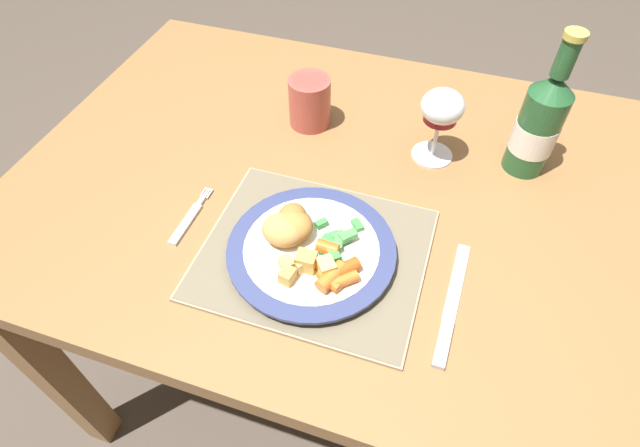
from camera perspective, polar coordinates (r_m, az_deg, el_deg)
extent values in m
plane|color=#4C4238|center=(1.49, 0.91, -15.64)|extent=(6.00, 6.00, 0.00)
cube|color=olive|center=(0.89, 1.47, 4.42)|extent=(1.11, 0.83, 0.04)
cube|color=olive|center=(1.23, -28.26, -14.71)|extent=(0.06, 0.06, 0.70)
cube|color=olive|center=(1.54, -12.80, 7.61)|extent=(0.06, 0.06, 0.70)
cube|color=olive|center=(1.43, 25.30, -1.31)|extent=(0.06, 0.06, 0.70)
cube|color=gray|center=(0.76, -0.71, -3.44)|extent=(0.34, 0.29, 0.01)
cube|color=#6B604A|center=(0.76, -0.71, -3.28)|extent=(0.33, 0.28, 0.00)
cylinder|color=white|center=(0.75, -0.98, -3.34)|extent=(0.21, 0.21, 0.01)
cylinder|color=navy|center=(0.74, -0.99, -2.92)|extent=(0.25, 0.25, 0.01)
cylinder|color=white|center=(0.74, -1.00, -2.76)|extent=(0.20, 0.20, 0.00)
ellipsoid|color=#A87033|center=(0.75, -2.88, -0.18)|extent=(0.07, 0.07, 0.03)
ellipsoid|color=tan|center=(0.74, -4.19, -0.74)|extent=(0.07, 0.06, 0.04)
ellipsoid|color=#B77F3D|center=(0.74, -3.22, -0.43)|extent=(0.08, 0.08, 0.04)
ellipsoid|color=#A87033|center=(0.75, -3.22, 0.57)|extent=(0.05, 0.06, 0.04)
cube|color=#338438|center=(0.74, 0.28, -2.66)|extent=(0.02, 0.03, 0.01)
cube|color=green|center=(0.74, 0.79, -2.20)|extent=(0.02, 0.01, 0.01)
cube|color=#4CA84C|center=(0.74, 2.47, -1.83)|extent=(0.02, 0.03, 0.01)
cube|color=green|center=(0.76, 0.17, 0.02)|extent=(0.02, 0.02, 0.01)
cube|color=green|center=(0.76, 4.31, -0.18)|extent=(0.02, 0.02, 0.01)
cube|color=green|center=(0.75, 2.62, -1.56)|extent=(0.03, 0.02, 0.01)
cube|color=green|center=(0.72, 1.51, -3.43)|extent=(0.03, 0.03, 0.01)
cube|color=#4CA84C|center=(0.74, 3.21, -1.38)|extent=(0.03, 0.03, 0.01)
cube|color=green|center=(0.75, 1.40, -1.48)|extent=(0.02, 0.02, 0.01)
cube|color=#338438|center=(0.74, 1.25, -2.38)|extent=(0.02, 0.02, 0.01)
cube|color=#4CA84C|center=(0.73, 1.44, -2.68)|extent=(0.03, 0.03, 0.01)
cube|color=#4CA84C|center=(0.74, 2.32, -1.52)|extent=(0.02, 0.02, 0.01)
cylinder|color=orange|center=(0.70, 1.31, -6.09)|extent=(0.04, 0.05, 0.02)
cylinder|color=orange|center=(0.73, 0.89, -2.79)|extent=(0.03, 0.02, 0.02)
cylinder|color=orange|center=(0.71, 0.54, -5.05)|extent=(0.04, 0.03, 0.02)
cylinder|color=orange|center=(0.70, 1.07, -6.56)|extent=(0.04, 0.03, 0.02)
cylinder|color=orange|center=(0.70, 2.73, -6.51)|extent=(0.04, 0.04, 0.02)
cylinder|color=#CC5119|center=(0.71, 2.76, -5.27)|extent=(0.05, 0.05, 0.02)
cube|color=silver|center=(0.83, -15.11, -0.06)|extent=(0.01, 0.09, 0.01)
cube|color=silver|center=(0.86, -13.44, 2.48)|extent=(0.01, 0.02, 0.01)
cube|color=silver|center=(0.87, -12.49, 3.31)|extent=(0.00, 0.02, 0.00)
cube|color=silver|center=(0.87, -12.73, 3.37)|extent=(0.00, 0.02, 0.00)
cube|color=silver|center=(0.87, -12.96, 3.43)|extent=(0.00, 0.02, 0.00)
cube|color=silver|center=(0.87, -13.19, 3.48)|extent=(0.00, 0.02, 0.00)
cube|color=silver|center=(0.76, 15.32, -6.52)|extent=(0.02, 0.14, 0.00)
cube|color=#B2B2B7|center=(0.70, 13.86, -13.26)|extent=(0.02, 0.07, 0.01)
cylinder|color=silver|center=(0.94, 12.66, 7.67)|extent=(0.07, 0.07, 0.00)
cylinder|color=silver|center=(0.92, 13.09, 9.55)|extent=(0.01, 0.01, 0.08)
ellipsoid|color=silver|center=(0.88, 13.86, 12.89)|extent=(0.07, 0.07, 0.06)
cylinder|color=maroon|center=(0.88, 13.70, 12.23)|extent=(0.06, 0.06, 0.03)
cylinder|color=#23562D|center=(0.92, 23.40, 9.55)|extent=(0.07, 0.07, 0.15)
cone|color=#23562D|center=(0.87, 25.28, 14.14)|extent=(0.07, 0.07, 0.03)
cylinder|color=#23562D|center=(0.85, 26.34, 16.64)|extent=(0.03, 0.03, 0.06)
cylinder|color=#BFB74C|center=(0.84, 27.21, 18.63)|extent=(0.03, 0.03, 0.01)
cylinder|color=white|center=(0.93, 23.26, 9.19)|extent=(0.07, 0.07, 0.05)
cube|color=#E5BC66|center=(0.71, -2.16, -4.70)|extent=(0.03, 0.03, 0.02)
cube|color=#DBB256|center=(0.71, -3.67, -4.73)|extent=(0.03, 0.03, 0.02)
cube|color=gold|center=(0.71, -1.59, -4.34)|extent=(0.03, 0.02, 0.03)
cube|color=gold|center=(0.70, -3.75, -5.99)|extent=(0.02, 0.02, 0.02)
cube|color=#E5BC66|center=(0.70, 0.73, -5.06)|extent=(0.03, 0.03, 0.03)
cylinder|color=#B24C42|center=(0.97, -1.18, 13.73)|extent=(0.08, 0.08, 0.10)
cylinder|color=maroon|center=(0.94, -1.22, 15.89)|extent=(0.06, 0.06, 0.01)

